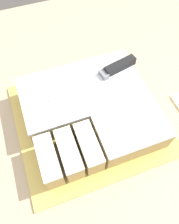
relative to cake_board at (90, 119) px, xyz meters
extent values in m
plane|color=#4C4742|center=(-0.04, 0.02, -0.91)|extent=(8.00, 8.00, 0.00)
cube|color=tan|center=(-0.04, 0.02, -0.46)|extent=(1.40, 1.10, 0.91)
cube|color=gold|center=(0.00, 0.00, 0.00)|extent=(0.38, 0.36, 0.01)
cube|color=tan|center=(0.00, 0.06, 0.03)|extent=(0.32, 0.17, 0.06)
cube|color=white|center=(0.00, 0.06, 0.07)|extent=(0.32, 0.17, 0.01)
cube|color=tan|center=(0.07, -0.09, 0.03)|extent=(0.17, 0.12, 0.06)
cube|color=white|center=(0.07, -0.09, 0.07)|extent=(0.17, 0.12, 0.01)
cube|color=tan|center=(-0.13, -0.09, 0.03)|extent=(0.04, 0.11, 0.06)
cube|color=white|center=(-0.13, -0.09, 0.07)|extent=(0.04, 0.11, 0.01)
cube|color=tan|center=(-0.08, -0.09, 0.03)|extent=(0.04, 0.11, 0.06)
cube|color=white|center=(-0.08, -0.09, 0.07)|extent=(0.04, 0.11, 0.01)
cube|color=tan|center=(-0.04, -0.09, 0.03)|extent=(0.04, 0.11, 0.06)
cube|color=white|center=(-0.04, -0.09, 0.07)|extent=(0.04, 0.11, 0.01)
cube|color=silver|center=(-0.01, 0.06, 0.07)|extent=(0.17, 0.06, 0.00)
cube|color=slate|center=(0.07, 0.07, 0.08)|extent=(0.02, 0.03, 0.02)
cube|color=black|center=(0.12, 0.08, 0.08)|extent=(0.09, 0.04, 0.02)
camera|label=1|loc=(-0.10, -0.27, 0.52)|focal=35.00mm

